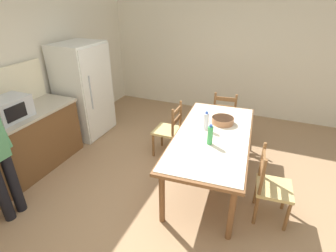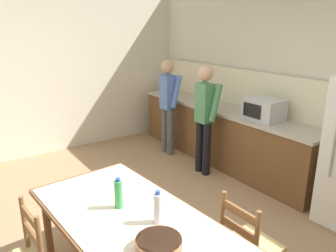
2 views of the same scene
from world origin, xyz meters
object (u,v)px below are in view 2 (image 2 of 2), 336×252
at_px(bottle_near_centre, 118,194).
at_px(chair_side_far_right, 248,246).
at_px(bottle_off_centre, 158,208).
at_px(microwave, 264,109).
at_px(dining_table, 137,229).
at_px(person_at_counter, 205,115).
at_px(serving_bowl, 159,244).
at_px(person_at_sink, 168,102).

relative_size(bottle_near_centre, chair_side_far_right, 0.30).
bearing_deg(bottle_off_centre, chair_side_far_right, 64.51).
bearing_deg(microwave, chair_side_far_right, -52.61).
relative_size(microwave, dining_table, 0.23).
xyz_separation_m(bottle_near_centre, person_at_counter, (-1.31, 2.08, 0.05)).
bearing_deg(person_at_counter, bottle_off_centre, -139.04).
height_order(microwave, person_at_counter, person_at_counter).
bearing_deg(serving_bowl, bottle_near_centre, 177.35).
xyz_separation_m(microwave, bottle_near_centre, (0.66, -2.60, -0.20)).
distance_m(chair_side_far_right, person_at_sink, 3.28).
xyz_separation_m(serving_bowl, chair_side_far_right, (0.05, 0.86, -0.36)).
relative_size(dining_table, bottle_off_centre, 8.17).
bearing_deg(person_at_sink, microwave, -72.99).
relative_size(bottle_off_centre, person_at_counter, 0.16).
height_order(dining_table, bottle_near_centre, bottle_near_centre).
xyz_separation_m(dining_table, bottle_off_centre, (0.10, 0.13, 0.20)).
bearing_deg(person_at_counter, serving_bowl, -137.15).
height_order(bottle_off_centre, serving_bowl, bottle_off_centre).
bearing_deg(person_at_sink, dining_table, -129.20).
height_order(microwave, bottle_near_centre, microwave).
bearing_deg(microwave, person_at_counter, -141.59).
height_order(microwave, chair_side_far_right, microwave).
bearing_deg(chair_side_far_right, person_at_sink, -23.39).
bearing_deg(person_at_sink, bottle_off_centre, -126.36).
distance_m(dining_table, bottle_near_centre, 0.33).
relative_size(bottle_off_centre, person_at_sink, 0.16).
distance_m(dining_table, bottle_off_centre, 0.25).
bearing_deg(chair_side_far_right, microwave, -52.93).
distance_m(person_at_sink, person_at_counter, 0.98).
height_order(dining_table, serving_bowl, serving_bowl).
height_order(serving_bowl, person_at_sink, person_at_sink).
bearing_deg(bottle_off_centre, bottle_near_centre, -157.92).
distance_m(microwave, person_at_counter, 0.85).
bearing_deg(dining_table, person_at_sink, 140.80).
relative_size(bottle_near_centre, serving_bowl, 0.84).
distance_m(bottle_off_centre, person_at_sink, 3.30).
height_order(bottle_near_centre, serving_bowl, bottle_near_centre).
distance_m(bottle_near_centre, serving_bowl, 0.65).
distance_m(bottle_near_centre, person_at_counter, 2.46).
bearing_deg(bottle_off_centre, person_at_sink, 143.64).
bearing_deg(serving_bowl, microwave, 116.39).
bearing_deg(person_at_sink, serving_bowl, -126.00).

